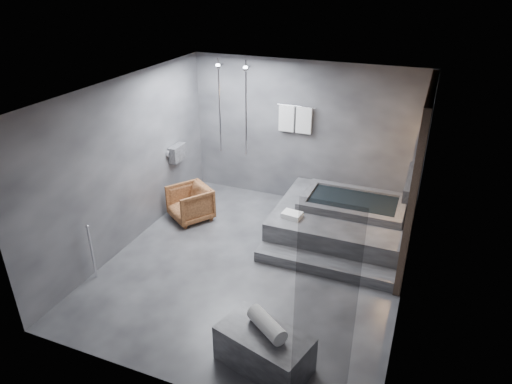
% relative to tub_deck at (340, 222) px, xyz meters
% --- Properties ---
extents(room, '(5.00, 5.04, 2.82)m').
position_rel_tub_deck_xyz_m(room, '(-0.65, -1.21, 1.48)').
color(room, '#2D2D2F').
rests_on(room, ground).
extents(tub_deck, '(2.20, 2.00, 0.50)m').
position_rel_tub_deck_xyz_m(tub_deck, '(0.00, 0.00, 0.00)').
color(tub_deck, '#323235').
rests_on(tub_deck, ground).
extents(tub_step, '(2.20, 0.36, 0.18)m').
position_rel_tub_deck_xyz_m(tub_step, '(0.00, -1.18, -0.16)').
color(tub_step, '#323235').
rests_on(tub_step, ground).
extents(concrete_bench, '(1.21, 0.88, 0.49)m').
position_rel_tub_deck_xyz_m(concrete_bench, '(-0.19, -3.29, -0.00)').
color(concrete_bench, '#2E2E30').
rests_on(concrete_bench, ground).
extents(driftwood_chair, '(0.98, 0.98, 0.65)m').
position_rel_tub_deck_xyz_m(driftwood_chair, '(-2.73, -0.50, 0.08)').
color(driftwood_chair, '#4A2612').
rests_on(driftwood_chair, ground).
extents(rolled_towel, '(0.57, 0.48, 0.20)m').
position_rel_tub_deck_xyz_m(rolled_towel, '(-0.17, -3.25, 0.34)').
color(rolled_towel, white).
rests_on(rolled_towel, concrete_bench).
extents(deck_towel, '(0.35, 0.27, 0.09)m').
position_rel_tub_deck_xyz_m(deck_towel, '(-0.72, -0.59, 0.29)').
color(deck_towel, white).
rests_on(deck_towel, tub_deck).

